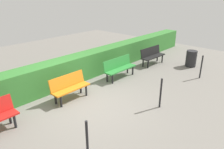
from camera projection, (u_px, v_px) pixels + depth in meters
The scene contains 9 objects.
ground_plane at pixel (88, 105), 7.03m from camera, with size 20.00×20.00×0.00m, color gray.
bench_black at pixel (152, 55), 10.73m from camera, with size 1.55×0.53×0.86m.
bench_green at pixel (119, 67), 9.07m from camera, with size 1.63×0.46×0.86m.
bench_orange at pixel (70, 86), 7.27m from camera, with size 1.38×0.48×0.86m.
hedge_row at pixel (77, 68), 8.85m from camera, with size 16.00×0.74×1.05m, color #387F33.
railing_post_near at pixel (201, 67), 9.02m from camera, with size 0.06×0.06×1.00m, color black.
railing_post_mid at pixel (161, 93), 6.74m from camera, with size 0.06×0.06×1.00m, color black.
railing_post_far at pixel (87, 141), 4.63m from camera, with size 0.06×0.06×1.00m, color black.
trash_bin at pixel (191, 59), 10.46m from camera, with size 0.50×0.50×0.79m, color #262628.
Camera 1 is at (4.02, 4.72, 3.55)m, focal length 34.32 mm.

